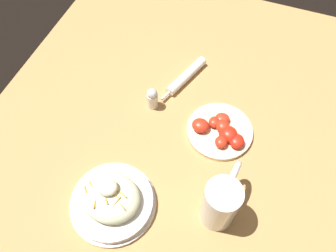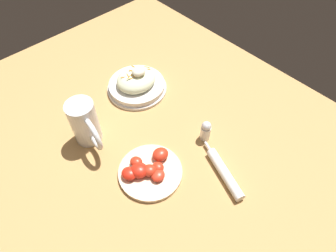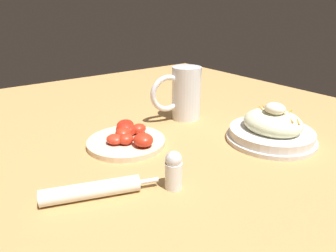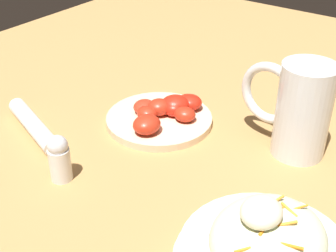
# 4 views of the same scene
# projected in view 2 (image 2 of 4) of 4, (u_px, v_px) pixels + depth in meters

# --- Properties ---
(ground_plane) EXTENTS (1.43, 1.43, 0.00)m
(ground_plane) POSITION_uv_depth(u_px,v_px,m) (119.00, 161.00, 0.88)
(ground_plane) COLOR #B2844C
(salad_plate) EXTENTS (0.22, 0.22, 0.10)m
(salad_plate) POSITION_uv_depth(u_px,v_px,m) (137.00, 83.00, 1.04)
(salad_plate) COLOR silver
(salad_plate) RESTS_ON ground_plane
(beer_mug) EXTENTS (0.08, 0.16, 0.15)m
(beer_mug) POSITION_uv_depth(u_px,v_px,m) (86.00, 125.00, 0.88)
(beer_mug) COLOR white
(beer_mug) RESTS_ON ground_plane
(napkin_roll) EXTENTS (0.09, 0.20, 0.03)m
(napkin_roll) POSITION_uv_depth(u_px,v_px,m) (225.00, 173.00, 0.84)
(napkin_roll) COLOR white
(napkin_roll) RESTS_ON ground_plane
(tomato_plate) EXTENTS (0.19, 0.19, 0.05)m
(tomato_plate) POSITION_uv_depth(u_px,v_px,m) (148.00, 170.00, 0.84)
(tomato_plate) COLOR beige
(tomato_plate) RESTS_ON ground_plane
(salt_shaker) EXTENTS (0.03, 0.03, 0.07)m
(salt_shaker) POSITION_uv_depth(u_px,v_px,m) (206.00, 130.00, 0.90)
(salt_shaker) COLOR white
(salt_shaker) RESTS_ON ground_plane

